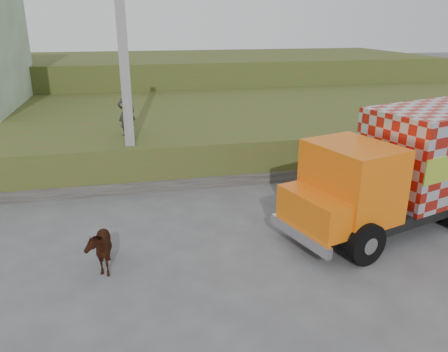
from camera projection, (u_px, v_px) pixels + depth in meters
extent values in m
plane|color=#474749|center=(179.00, 250.00, 10.78)|extent=(120.00, 120.00, 0.00)
cube|color=#36511B|center=(152.00, 128.00, 19.72)|extent=(40.00, 12.00, 1.50)
cube|color=#36511B|center=(141.00, 79.00, 30.50)|extent=(40.00, 12.00, 3.00)
cube|color=#595651|center=(102.00, 188.00, 14.17)|extent=(16.00, 0.50, 0.40)
cube|color=gray|center=(124.00, 67.00, 13.46)|extent=(0.30, 0.30, 8.00)
cube|color=black|center=(407.00, 202.00, 12.12)|extent=(6.62, 3.77, 0.32)
cube|color=#D95D0B|center=(351.00, 181.00, 10.76)|extent=(2.21, 2.52, 1.85)
cube|color=#D95D0B|center=(316.00, 210.00, 10.45)|extent=(1.45, 2.13, 0.83)
cube|color=silver|center=(440.00, 150.00, 12.18)|extent=(4.72, 3.36, 2.41)
cube|color=yellow|center=(407.00, 140.00, 13.11)|extent=(4.09, 1.27, 0.65)
cube|color=silver|center=(299.00, 235.00, 10.43)|extent=(0.75, 2.08, 0.28)
cylinder|color=black|center=(365.00, 243.00, 10.04)|extent=(1.07, 0.60, 1.02)
cylinder|color=black|center=(306.00, 210.00, 11.79)|extent=(1.07, 0.60, 1.02)
cylinder|color=black|center=(398.00, 187.00, 13.45)|extent=(1.07, 0.60, 1.02)
cylinder|color=black|center=(429.00, 179.00, 14.13)|extent=(1.07, 0.60, 1.02)
imported|color=black|center=(98.00, 247.00, 9.82)|extent=(0.69, 1.33, 1.09)
imported|color=#302D2B|center=(126.00, 112.00, 15.24)|extent=(0.70, 0.57, 1.66)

